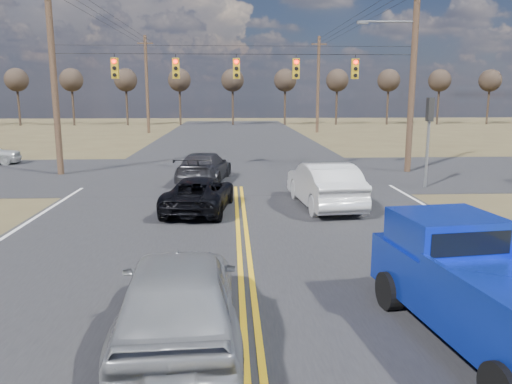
{
  "coord_description": "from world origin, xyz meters",
  "views": [
    {
      "loc": [
        -0.32,
        -7.64,
        4.02
      ],
      "look_at": [
        0.34,
        5.23,
        1.5
      ],
      "focal_mm": 35.0,
      "sensor_mm": 36.0,
      "label": 1
    }
  ],
  "objects_px": {
    "white_car_queue": "(324,184)",
    "dgrey_car_queue": "(204,167)",
    "pickup_truck": "(482,289)",
    "silver_suv": "(179,296)",
    "black_suv": "(199,194)"
  },
  "relations": [
    {
      "from": "white_car_queue",
      "to": "dgrey_car_queue",
      "type": "xyz_separation_m",
      "value": [
        -4.63,
        5.5,
        -0.12
      ]
    },
    {
      "from": "dgrey_car_queue",
      "to": "pickup_truck",
      "type": "bearing_deg",
      "value": 117.81
    },
    {
      "from": "pickup_truck",
      "to": "white_car_queue",
      "type": "bearing_deg",
      "value": 86.37
    },
    {
      "from": "silver_suv",
      "to": "white_car_queue",
      "type": "xyz_separation_m",
      "value": [
        4.24,
        10.0,
        0.01
      ]
    },
    {
      "from": "dgrey_car_queue",
      "to": "silver_suv",
      "type": "bearing_deg",
      "value": 100.6
    },
    {
      "from": "black_suv",
      "to": "dgrey_car_queue",
      "type": "relative_size",
      "value": 0.92
    },
    {
      "from": "silver_suv",
      "to": "white_car_queue",
      "type": "distance_m",
      "value": 10.86
    },
    {
      "from": "silver_suv",
      "to": "dgrey_car_queue",
      "type": "distance_m",
      "value": 15.5
    },
    {
      "from": "black_suv",
      "to": "white_car_queue",
      "type": "xyz_separation_m",
      "value": [
        4.5,
        0.48,
        0.21
      ]
    },
    {
      "from": "black_suv",
      "to": "dgrey_car_queue",
      "type": "xyz_separation_m",
      "value": [
        -0.13,
        5.98,
        0.09
      ]
    },
    {
      "from": "silver_suv",
      "to": "dgrey_car_queue",
      "type": "xyz_separation_m",
      "value": [
        -0.38,
        15.5,
        -0.12
      ]
    },
    {
      "from": "silver_suv",
      "to": "white_car_queue",
      "type": "height_order",
      "value": "white_car_queue"
    },
    {
      "from": "black_suv",
      "to": "white_car_queue",
      "type": "bearing_deg",
      "value": -166.82
    },
    {
      "from": "white_car_queue",
      "to": "dgrey_car_queue",
      "type": "relative_size",
      "value": 1.03
    },
    {
      "from": "silver_suv",
      "to": "black_suv",
      "type": "relative_size",
      "value": 1.08
    }
  ]
}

